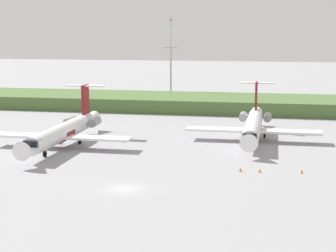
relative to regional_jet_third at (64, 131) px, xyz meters
name	(u,v)px	position (x,y,z in m)	size (l,w,h in m)	color
ground_plane	(171,140)	(16.14, 7.95, -2.54)	(500.00, 500.00, 0.00)	#939399
grass_berm	(201,103)	(16.14, 46.55, -0.98)	(320.00, 20.00, 3.11)	#4C6B38
regional_jet_third	(64,131)	(0.00, 0.00, 0.00)	(22.81, 31.00, 9.00)	white
regional_jet_fourth	(253,125)	(29.82, 11.45, 0.00)	(22.81, 31.00, 9.00)	white
antenna_mast	(171,67)	(5.95, 61.23, 6.42)	(4.40, 0.50, 21.51)	#B2B2B7
safety_cone_front_marker	(240,169)	(29.10, -11.21, -2.26)	(0.44, 0.44, 0.55)	orange
safety_cone_mid_marker	(260,170)	(31.63, -11.22, -2.26)	(0.44, 0.44, 0.55)	orange
safety_cone_rear_marker	(302,171)	(37.07, -10.60, -2.26)	(0.44, 0.44, 0.55)	orange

